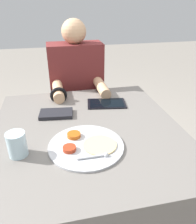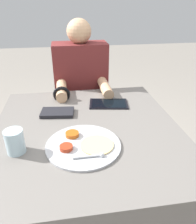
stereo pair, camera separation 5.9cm
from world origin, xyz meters
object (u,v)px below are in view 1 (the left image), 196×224
object	(u,v)px
thali_tray	(86,145)
drinking_glass	(17,144)
red_notebook	(56,114)
person_diner	(77,105)
tablet_device	(106,103)

from	to	relation	value
thali_tray	drinking_glass	distance (m)	0.29
thali_tray	red_notebook	world-z (taller)	thali_tray
red_notebook	drinking_glass	world-z (taller)	drinking_glass
thali_tray	person_diner	world-z (taller)	person_diner
red_notebook	person_diner	bearing A→B (deg)	70.44
drinking_glass	thali_tray	bearing A→B (deg)	-1.14
red_notebook	thali_tray	bearing A→B (deg)	-70.09
person_diner	drinking_glass	xyz separation A→B (m)	(-0.35, -0.82, 0.24)
person_diner	red_notebook	bearing A→B (deg)	-109.56
tablet_device	drinking_glass	distance (m)	0.63
thali_tray	person_diner	bearing A→B (deg)	85.92
drinking_glass	red_notebook	bearing A→B (deg)	61.87
tablet_device	person_diner	world-z (taller)	person_diner
thali_tray	drinking_glass	world-z (taller)	drinking_glass
red_notebook	tablet_device	distance (m)	0.32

